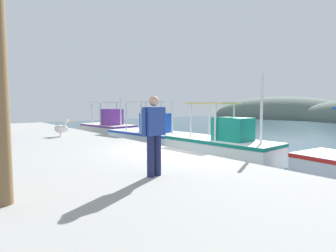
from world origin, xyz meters
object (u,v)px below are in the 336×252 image
(fisherman_standing, at_px, (154,132))
(mooring_bollard_nearest, at_px, (155,143))
(fishing_boat_nearest, at_px, (108,127))
(fishing_boat_second, at_px, (150,134))
(pelican, at_px, (61,128))
(fishing_boat_third, at_px, (222,145))

(fisherman_standing, height_order, mooring_bollard_nearest, fisherman_standing)
(fishing_boat_nearest, distance_m, fishing_boat_second, 5.88)
(fishing_boat_second, xyz_separation_m, fisherman_standing, (8.12, -5.60, 1.16))
(fishing_boat_second, distance_m, fisherman_standing, 9.94)
(fishing_boat_nearest, distance_m, pelican, 7.21)
(fishing_boat_second, distance_m, mooring_bollard_nearest, 5.89)
(fishing_boat_third, height_order, mooring_bollard_nearest, fishing_boat_third)
(fishing_boat_second, height_order, fisherman_standing, fishing_boat_second)
(pelican, relative_size, fisherman_standing, 0.54)
(fishing_boat_second, bearing_deg, pelican, -99.30)
(mooring_bollard_nearest, bearing_deg, pelican, -164.93)
(fishing_boat_nearest, xyz_separation_m, fishing_boat_second, (5.87, -0.32, -0.03))
(fishing_boat_nearest, distance_m, fisherman_standing, 15.23)
(mooring_bollard_nearest, bearing_deg, fishing_boat_second, 146.75)
(fishing_boat_nearest, bearing_deg, fishing_boat_second, -3.15)
(fishing_boat_second, distance_m, fishing_boat_third, 5.54)
(fishing_boat_second, bearing_deg, fishing_boat_third, -2.64)
(fishing_boat_second, xyz_separation_m, mooring_bollard_nearest, (4.92, -3.23, 0.34))
(fishing_boat_second, height_order, mooring_bollard_nearest, fishing_boat_second)
(fishing_boat_third, distance_m, pelican, 7.78)
(fishing_boat_second, relative_size, mooring_bollard_nearest, 14.80)
(fishing_boat_nearest, bearing_deg, pelican, -44.98)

